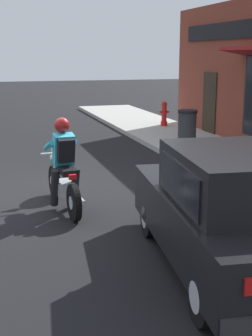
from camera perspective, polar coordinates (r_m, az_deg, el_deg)
The scene contains 6 objects.
ground_plane at distance 9.45m, azimuth -11.46°, elevation -2.93°, with size 80.00×80.00×0.00m, color black.
sidewalk_curb at distance 13.62m, azimuth 8.77°, elevation 2.56°, with size 2.60×22.00×0.14m, color #ADAAA3.
motorcycle_with_rider at distance 8.21m, azimuth -7.65°, elevation -0.41°, with size 0.59×2.02×1.62m.
car_hatchback at distance 5.94m, azimuth 12.58°, elevation -5.24°, with size 2.07×3.95×1.57m.
trash_bin at distance 13.58m, azimuth 7.46°, elevation 5.00°, with size 0.56×0.56×0.98m.
fire_hydrant at distance 17.02m, azimuth 4.67°, elevation 6.59°, with size 0.36×0.24×0.88m.
Camera 1 is at (-0.78, -9.03, 2.66)m, focal length 50.00 mm.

